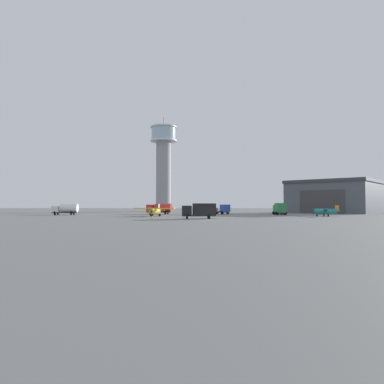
{
  "coord_description": "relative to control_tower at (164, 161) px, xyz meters",
  "views": [
    {
      "loc": [
        -2.51,
        -64.28,
        2.81
      ],
      "look_at": [
        -3.5,
        26.3,
        6.05
      ],
      "focal_mm": 32.68,
      "sensor_mm": 36.0,
      "label": 1
    }
  ],
  "objects": [
    {
      "name": "hangar",
      "position": [
        59.31,
        -21.9,
        -15.03
      ],
      "size": [
        35.33,
        35.15,
        10.7
      ],
      "rotation": [
        0.0,
        0.0,
        -2.26
      ],
      "color": "#4C5159",
      "rests_on": "ground_plane"
    },
    {
      "name": "truck_fuel_tanker_red",
      "position": [
        2.62,
        -39.51,
        -18.68
      ],
      "size": [
        7.54,
        4.36,
        3.04
      ],
      "rotation": [
        0.0,
        0.0,
        2.88
      ],
      "color": "#38383D",
      "rests_on": "ground_plane"
    },
    {
      "name": "ground_plane",
      "position": [
        15.45,
        -74.86,
        -20.4
      ],
      "size": [
        400.0,
        400.0,
        0.0
      ],
      "primitive_type": "plane",
      "color": "slate"
    },
    {
      "name": "truck_box_black",
      "position": [
        13.68,
        -70.6,
        -18.71
      ],
      "size": [
        6.75,
        3.42,
        3.02
      ],
      "rotation": [
        0.0,
        0.0,
        3.22
      ],
      "color": "#38383D",
      "rests_on": "ground_plane"
    },
    {
      "name": "traffic_cone_near_left",
      "position": [
        4.23,
        -69.49,
        -20.05
      ],
      "size": [
        0.36,
        0.36,
        0.71
      ],
      "color": "black",
      "rests_on": "ground_plane"
    },
    {
      "name": "truck_fuel_tanker_white",
      "position": [
        -21.98,
        -45.71,
        -18.74
      ],
      "size": [
        6.68,
        3.33,
        3.04
      ],
      "rotation": [
        0.0,
        0.0,
        3.16
      ],
      "color": "#38383D",
      "rests_on": "ground_plane"
    },
    {
      "name": "airplane_teal",
      "position": [
        43.67,
        -56.18,
        -19.17
      ],
      "size": [
        7.03,
        8.98,
        2.64
      ],
      "rotation": [
        0.0,
        0.0,
        3.3
      ],
      "color": "teal",
      "rests_on": "ground_plane"
    },
    {
      "name": "control_tower",
      "position": [
        0.0,
        0.0,
        0.0
      ],
      "size": [
        10.55,
        10.55,
        38.14
      ],
      "color": "gray",
      "rests_on": "ground_plane"
    },
    {
      "name": "truck_box_green",
      "position": [
        35.57,
        -44.76,
        -18.65
      ],
      "size": [
        3.09,
        6.23,
        3.17
      ],
      "rotation": [
        0.0,
        0.0,
        1.57
      ],
      "color": "#38383D",
      "rests_on": "ground_plane"
    },
    {
      "name": "truck_flatbed_blue",
      "position": [
        20.56,
        -38.05,
        -19.06
      ],
      "size": [
        6.21,
        6.45,
        2.78
      ],
      "rotation": [
        0.0,
        0.0,
        5.45
      ],
      "color": "#38383D",
      "rests_on": "ground_plane"
    },
    {
      "name": "airplane_yellow",
      "position": [
        3.28,
        -56.27,
        -19.04
      ],
      "size": [
        9.89,
        7.74,
        2.91
      ],
      "rotation": [
        0.0,
        0.0,
        4.54
      ],
      "color": "gold",
      "rests_on": "ground_plane"
    }
  ]
}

